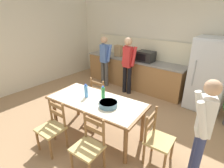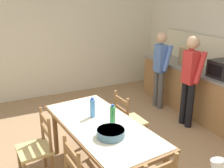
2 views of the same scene
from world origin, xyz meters
TOP-DOWN VIEW (x-y plane):
  - ground_plane at (0.00, 0.00)m, footprint 8.32×8.32m
  - wall_left at (-3.26, 0.00)m, footprint 0.12×5.20m
  - kitchen_counter at (-0.77, 2.23)m, footprint 3.32×0.66m
  - counter_splashback at (-0.76, 2.54)m, footprint 3.28×0.03m
  - paper_bag at (-1.33, 2.20)m, footprint 0.24×0.16m
  - dining_table at (0.06, -0.30)m, footprint 1.93×1.03m
  - bottle_near_centre at (-0.17, -0.32)m, footprint 0.07×0.07m
  - bottle_off_centre at (0.14, -0.18)m, footprint 0.07×0.07m
  - serving_bowl at (0.39, -0.33)m, footprint 0.32×0.32m
  - chair_side_far_left at (-0.43, 0.37)m, footprint 0.44×0.42m
  - chair_side_near_left at (-0.28, -1.05)m, footprint 0.44×0.43m
  - person_at_sink at (-1.50, 1.71)m, footprint 0.40×0.28m
  - person_at_counter at (-0.60, 1.69)m, footprint 0.41×0.29m

SIDE VIEW (x-z plane):
  - ground_plane at x=0.00m, z-range 0.00..0.00m
  - chair_side_far_left at x=-0.43m, z-range -0.01..0.90m
  - chair_side_near_left at x=-0.28m, z-range -0.01..0.90m
  - kitchen_counter at x=-0.77m, z-range 0.00..0.92m
  - dining_table at x=0.06m, z-range 0.30..1.08m
  - serving_bowl at x=0.39m, z-range 0.79..0.88m
  - person_at_sink at x=-1.50m, z-range 0.10..1.69m
  - bottle_near_centre at x=-0.17m, z-range 0.77..1.04m
  - bottle_off_centre at x=0.14m, z-range 0.77..1.04m
  - person_at_counter at x=-0.60m, z-range 0.10..1.75m
  - paper_bag at x=-1.33m, z-range 0.92..1.28m
  - counter_splashback at x=-0.76m, z-range 0.92..1.52m
  - wall_left at x=-3.26m, z-range 0.00..2.90m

